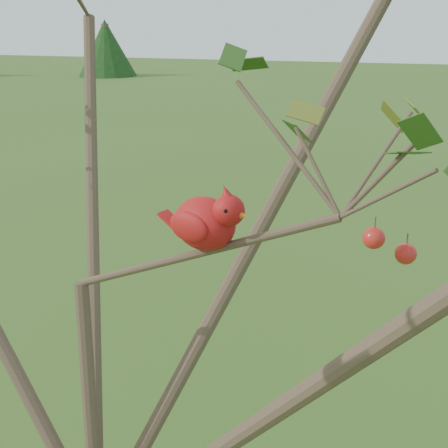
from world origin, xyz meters
name	(u,v)px	position (x,y,z in m)	size (l,w,h in m)	color
crabapple_tree	(72,237)	(0.03, -0.02, 2.12)	(2.35, 2.05, 2.95)	#403022
cardinal	(208,222)	(0.28, 0.07, 2.15)	(0.22, 0.14, 0.16)	red
distant_trees	(343,45)	(-3.06, 25.76, 1.61)	(40.41, 13.26, 3.76)	#403022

